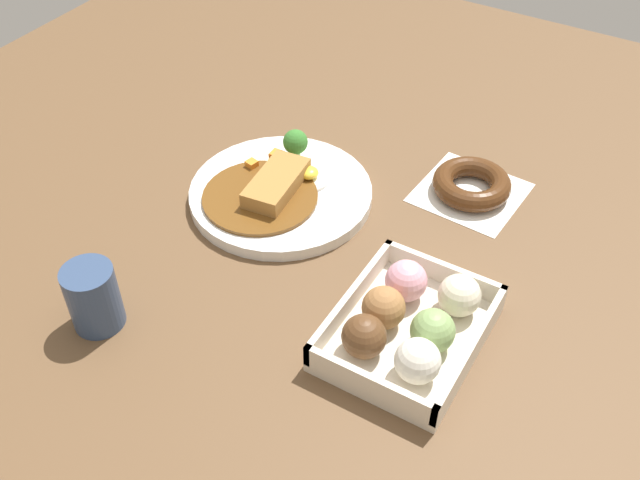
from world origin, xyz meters
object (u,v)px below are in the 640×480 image
object	(u,v)px
curry_plate	(279,191)
coffee_mug	(93,297)
chocolate_ring_donut	(472,185)
donut_box	(410,324)

from	to	relation	value
curry_plate	coffee_mug	world-z (taller)	coffee_mug
chocolate_ring_donut	coffee_mug	xyz separation A→B (m)	(0.46, -0.29, 0.03)
donut_box	coffee_mug	size ratio (longest dim) A/B	2.40
coffee_mug	donut_box	bearing A→B (deg)	116.54
donut_box	chocolate_ring_donut	distance (m)	0.30
chocolate_ring_donut	coffee_mug	world-z (taller)	coffee_mug
curry_plate	coffee_mug	size ratio (longest dim) A/B	3.07
curry_plate	chocolate_ring_donut	size ratio (longest dim) A/B	1.73
donut_box	chocolate_ring_donut	world-z (taller)	donut_box
curry_plate	coffee_mug	xyz separation A→B (m)	(0.31, -0.06, 0.03)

